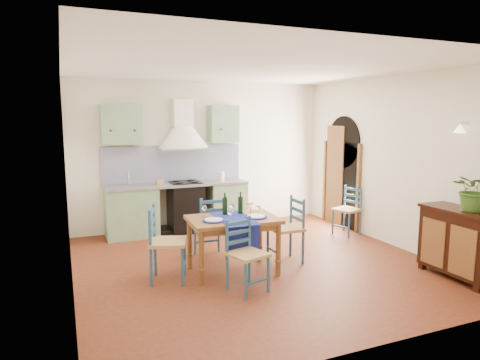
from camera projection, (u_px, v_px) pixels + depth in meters
name	position (u px, v px, depth m)	size (l,w,h in m)	color
floor	(256.00, 264.00, 6.25)	(5.00, 5.00, 0.00)	#4C1A10
back_wall	(183.00, 175.00, 8.01)	(5.00, 0.96, 2.80)	silver
right_wall	(383.00, 164.00, 7.26)	(0.26, 5.00, 2.80)	silver
left_wall	(67.00, 179.00, 5.10)	(0.04, 5.00, 2.80)	silver
ceiling	(257.00, 67.00, 5.84)	(5.00, 5.00, 0.01)	silver
dining_table	(233.00, 224.00, 5.84)	(1.25, 0.95, 1.08)	brown
chair_near	(246.00, 255.00, 5.22)	(0.52, 0.52, 0.89)	navy
chair_far	(211.00, 226.00, 6.47)	(0.47, 0.47, 0.96)	navy
chair_left	(165.00, 243.00, 5.54)	(0.58, 0.58, 0.99)	navy
chair_right	(287.00, 229.00, 6.30)	(0.46, 0.46, 0.96)	navy
chair_spare	(348.00, 210.00, 7.80)	(0.52, 0.52, 0.87)	navy
sideboard	(460.00, 241.00, 5.64)	(0.50, 1.05, 0.94)	black
potted_plant	(473.00, 189.00, 5.45)	(0.51, 0.44, 0.56)	#32591E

